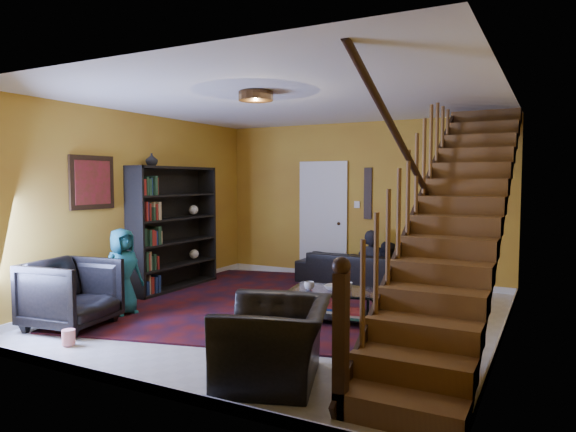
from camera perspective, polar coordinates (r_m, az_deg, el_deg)
name	(u,v)px	position (r m, az deg, el deg)	size (l,w,h in m)	color
floor	(288,315)	(6.89, 0.02, -10.99)	(5.50, 5.50, 0.00)	beige
room	(255,284)	(8.64, -3.73, -7.57)	(5.50, 5.50, 5.50)	gold
staircase	(458,215)	(5.98, 18.33, 0.13)	(0.95, 5.02, 3.18)	brown
bookshelf	(174,230)	(8.54, -12.50, -1.58)	(0.35, 1.80, 2.00)	black
door	(323,221)	(9.44, 3.94, -0.60)	(0.82, 0.05, 2.05)	silver
framed_picture	(92,182)	(7.54, -20.94, 3.50)	(0.04, 0.74, 0.74)	maroon
wall_hanging	(368,193)	(9.11, 8.87, 2.50)	(0.14, 0.03, 0.90)	black
ceiling_fixture	(256,96)	(6.03, -3.60, 13.14)	(0.40, 0.40, 0.10)	#3F2814
rug	(249,299)	(7.79, -4.41, -9.15)	(3.89, 4.44, 0.02)	#4A0E0D
sofa	(353,269)	(8.86, 7.28, -5.81)	(1.89, 0.74, 0.55)	black
armchair_left	(71,294)	(6.76, -22.96, -7.97)	(0.89, 0.92, 0.83)	black
armchair_right	(275,342)	(4.68, -1.51, -13.79)	(1.08, 0.94, 0.70)	black
person_adult_a	(371,271)	(8.82, 9.20, -6.06)	(0.51, 0.33, 1.40)	black
person_adult_b	(386,278)	(8.76, 10.81, -6.76)	(0.59, 0.46, 1.22)	black
person_child	(122,272)	(7.13, -17.93, -5.93)	(0.56, 0.37, 1.15)	#1C5B6A
coffee_table	(335,304)	(6.52, 5.29, -9.68)	(1.20, 0.82, 0.42)	black
cup_a	(309,286)	(6.43, 2.37, -7.74)	(0.13, 0.13, 0.10)	#999999
cup_b	(349,286)	(6.47, 6.75, -7.74)	(0.10, 0.10, 0.09)	#999999
bowl	(334,288)	(6.45, 5.16, -7.92)	(0.24, 0.24, 0.06)	#999999
vase	(152,160)	(8.13, -14.91, 6.08)	(0.18, 0.18, 0.19)	#999999
popcorn_bucket	(69,337)	(6.13, -23.20, -12.25)	(0.14, 0.14, 0.16)	red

